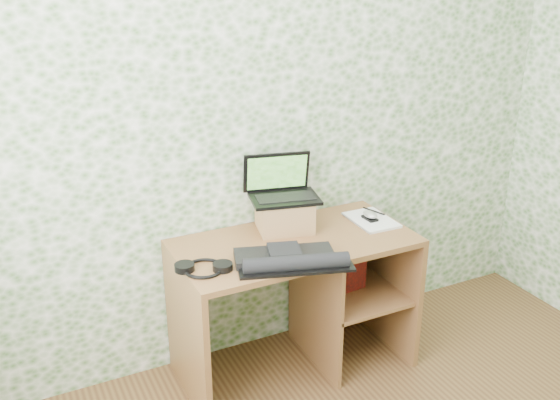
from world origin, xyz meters
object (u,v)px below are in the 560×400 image
riser (285,215)px  laptop (281,188)px  keyboard (290,259)px  desk (305,282)px  notepad (371,220)px

riser → laptop: 0.14m
keyboard → desk: bearing=65.6°
riser → laptop: size_ratio=0.70×
desk → laptop: size_ratio=3.10×
keyboard → notepad: size_ratio=1.87×
desk → laptop: (-0.06, 0.15, 0.49)m
riser → laptop: (-0.00, 0.04, 0.14)m
notepad → riser: bearing=167.4°
laptop → keyboard: size_ratio=0.73×
riser → notepad: riser is taller
laptop → riser: bearing=-77.1°
desk → keyboard: size_ratio=2.25×
desk → keyboard: (-0.22, -0.24, 0.29)m
notepad → desk: bearing=-178.5°
riser → desk: bearing=-61.0°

